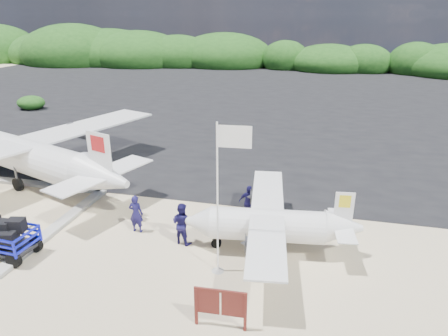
# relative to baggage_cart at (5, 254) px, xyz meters

# --- Properties ---
(ground) EXTENTS (160.00, 160.00, 0.00)m
(ground) POSITION_rel_baggage_cart_xyz_m (5.17, 0.72, 0.00)
(ground) COLOR beige
(asphalt_apron) EXTENTS (90.00, 50.00, 0.04)m
(asphalt_apron) POSITION_rel_baggage_cart_xyz_m (5.17, 30.72, 0.00)
(asphalt_apron) COLOR #B2B2B2
(asphalt_apron) RESTS_ON ground
(vegetation_band) EXTENTS (124.00, 8.00, 4.40)m
(vegetation_band) POSITION_rel_baggage_cart_xyz_m (5.17, 55.72, 0.00)
(vegetation_band) COLOR #B2B2B2
(vegetation_band) RESTS_ON ground
(baggage_cart) EXTENTS (2.72, 1.67, 1.31)m
(baggage_cart) POSITION_rel_baggage_cart_xyz_m (0.00, 0.00, 0.00)
(baggage_cart) COLOR #0D14CC
(baggage_cart) RESTS_ON ground
(flagpole) EXTENTS (1.07, 0.51, 5.20)m
(flagpole) POSITION_rel_baggage_cart_xyz_m (7.76, 0.84, 0.00)
(flagpole) COLOR white
(flagpole) RESTS_ON ground
(signboard) EXTENTS (1.56, 0.22, 1.28)m
(signboard) POSITION_rel_baggage_cart_xyz_m (8.47, -1.67, 0.00)
(signboard) COLOR maroon
(signboard) RESTS_ON ground
(crew_a) EXTENTS (0.58, 0.38, 1.57)m
(crew_a) POSITION_rel_baggage_cart_xyz_m (3.97, 2.66, 0.79)
(crew_a) COLOR #171348
(crew_a) RESTS_ON ground
(crew_b) EXTENTS (0.93, 0.81, 1.65)m
(crew_b) POSITION_rel_baggage_cart_xyz_m (6.00, 2.28, 0.82)
(crew_b) COLOR #171348
(crew_b) RESTS_ON ground
(crew_c) EXTENTS (0.94, 0.50, 1.53)m
(crew_c) POSITION_rel_baggage_cart_xyz_m (8.13, 4.70, 0.77)
(crew_c) COLOR #171348
(crew_c) RESTS_ON ground
(aircraft_large) EXTENTS (19.63, 19.63, 4.61)m
(aircraft_large) POSITION_rel_baggage_cart_xyz_m (15.39, 27.34, 0.00)
(aircraft_large) COLOR #B2B2B2
(aircraft_large) RESTS_ON ground
(aircraft_small) EXTENTS (7.31, 7.31, 2.36)m
(aircraft_small) POSITION_rel_baggage_cart_xyz_m (-7.14, 34.21, 0.00)
(aircraft_small) COLOR #B2B2B2
(aircraft_small) RESTS_ON ground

